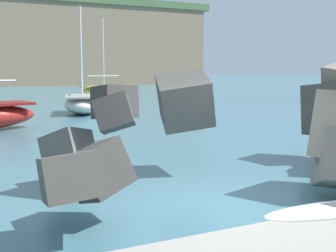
{
  "coord_description": "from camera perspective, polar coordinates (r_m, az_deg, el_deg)",
  "views": [
    {
      "loc": [
        -4.29,
        -6.71,
        2.41
      ],
      "look_at": [
        -0.68,
        0.5,
        1.4
      ],
      "focal_mm": 47.55,
      "sensor_mm": 36.0,
      "label": 1
    }
  ],
  "objects": [
    {
      "name": "ground_plane",
      "position": [
        8.32,
        5.81,
        -9.73
      ],
      "size": [
        400.0,
        400.0,
        0.0
      ],
      "primitive_type": "plane",
      "color": "#42707F"
    },
    {
      "name": "breakwater_jetty",
      "position": [
        10.18,
        16.01,
        0.65
      ],
      "size": [
        30.15,
        5.8,
        3.15
      ],
      "color": "slate",
      "rests_on": "ground"
    },
    {
      "name": "boat_mid_left",
      "position": [
        25.39,
        -10.94,
        2.85
      ],
      "size": [
        3.0,
        4.57,
        5.94
      ],
      "color": "beige",
      "rests_on": "ground"
    },
    {
      "name": "boat_mid_centre",
      "position": [
        42.23,
        -7.73,
        4.58
      ],
      "size": [
        5.82,
        2.81,
        7.19
      ],
      "color": "#EAC64C",
      "rests_on": "ground"
    },
    {
      "name": "mooring_buoy_inner",
      "position": [
        37.99,
        3.53,
        3.81
      ],
      "size": [
        0.44,
        0.44,
        0.44
      ],
      "color": "#E54C1E",
      "rests_on": "ground"
    },
    {
      "name": "mooring_buoy_middle",
      "position": [
        40.8,
        0.63,
        4.05
      ],
      "size": [
        0.44,
        0.44,
        0.44
      ],
      "color": "silver",
      "rests_on": "ground"
    }
  ]
}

